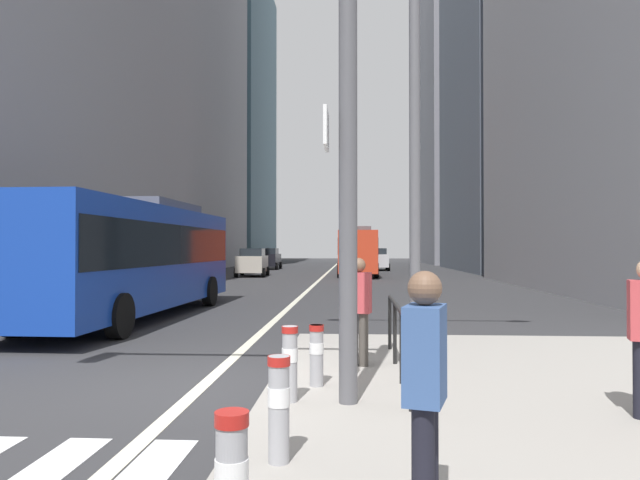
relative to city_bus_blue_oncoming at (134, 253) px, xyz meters
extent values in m
plane|color=#303033|center=(4.04, 12.39, -1.84)|extent=(160.00, 160.00, 0.00)
cube|color=gray|center=(9.54, -8.61, -1.76)|extent=(9.00, 10.00, 0.15)
cube|color=beige|center=(4.04, 22.39, -1.83)|extent=(0.20, 80.00, 0.01)
cube|color=#9E9EA3|center=(-11.96, 39.88, 20.83)|extent=(10.73, 23.99, 45.33)
cube|color=slate|center=(-11.96, 67.17, 19.17)|extent=(10.39, 23.58, 42.01)
cube|color=slate|center=(21.04, 35.72, 21.81)|extent=(11.70, 19.65, 47.30)
cube|color=gray|center=(21.04, 58.31, 25.46)|extent=(11.93, 19.18, 54.59)
cube|color=#14389E|center=(0.00, -0.03, -0.11)|extent=(2.76, 11.17, 2.75)
cube|color=black|center=(0.00, -0.03, 0.23)|extent=(2.80, 10.95, 1.10)
cube|color=#4C4C51|center=(0.04, 1.63, 1.41)|extent=(1.84, 4.04, 0.30)
cylinder|color=black|center=(1.11, -3.61, -1.34)|extent=(0.32, 1.01, 1.00)
cylinder|color=black|center=(-1.28, -3.56, -1.34)|extent=(0.32, 1.01, 1.00)
cylinder|color=black|center=(1.28, 3.49, -1.34)|extent=(0.32, 1.01, 1.00)
cylinder|color=black|center=(-1.12, 3.55, -1.34)|extent=(0.32, 1.01, 1.00)
cylinder|color=black|center=(-2.20, -1.40, -1.52)|extent=(0.23, 0.64, 0.64)
cube|color=red|center=(6.41, 25.40, -0.11)|extent=(2.52, 10.90, 2.75)
cube|color=black|center=(6.41, 25.40, 0.23)|extent=(2.56, 10.68, 1.10)
cube|color=#4C4C51|center=(6.41, 23.77, 1.41)|extent=(1.76, 3.92, 0.30)
cylinder|color=black|center=(5.20, 28.88, -1.34)|extent=(0.30, 1.00, 1.00)
cylinder|color=black|center=(7.60, 28.89, -1.34)|extent=(0.30, 1.00, 1.00)
cylinder|color=black|center=(5.22, 21.92, -1.34)|extent=(0.30, 1.00, 1.00)
cylinder|color=black|center=(7.62, 21.92, -1.34)|extent=(0.30, 1.00, 1.00)
cube|color=black|center=(-1.70, 36.90, -0.97)|extent=(1.79, 4.14, 1.10)
cube|color=black|center=(-1.70, 37.05, -0.16)|extent=(1.50, 2.24, 0.52)
cylinder|color=black|center=(-0.79, 35.50, -1.52)|extent=(0.22, 0.64, 0.64)
cylinder|color=black|center=(-2.61, 35.49, -1.52)|extent=(0.22, 0.64, 0.64)
cylinder|color=black|center=(-0.80, 38.31, -1.52)|extent=(0.22, 0.64, 0.64)
cylinder|color=black|center=(-2.62, 38.30, -1.52)|extent=(0.22, 0.64, 0.64)
cube|color=gold|center=(8.36, 45.22, -0.97)|extent=(1.85, 4.04, 1.10)
cube|color=black|center=(8.36, 45.07, -0.16)|extent=(1.53, 2.19, 0.52)
cylinder|color=black|center=(7.43, 46.56, -1.52)|extent=(0.23, 0.64, 0.64)
cylinder|color=black|center=(9.25, 46.60, -1.52)|extent=(0.23, 0.64, 0.64)
cylinder|color=black|center=(7.47, 43.84, -1.52)|extent=(0.23, 0.64, 0.64)
cylinder|color=black|center=(9.29, 43.87, -1.52)|extent=(0.23, 0.64, 0.64)
cube|color=silver|center=(8.20, 35.03, -0.97)|extent=(1.78, 4.55, 1.10)
cube|color=black|center=(8.20, 34.88, -0.16)|extent=(1.50, 2.46, 0.52)
cylinder|color=black|center=(7.29, 36.58, -1.52)|extent=(0.22, 0.64, 0.64)
cylinder|color=black|center=(9.11, 36.58, -1.52)|extent=(0.22, 0.64, 0.64)
cylinder|color=black|center=(7.29, 33.49, -1.52)|extent=(0.22, 0.64, 0.64)
cylinder|color=black|center=(9.11, 33.49, -1.52)|extent=(0.22, 0.64, 0.64)
cube|color=#B2A899|center=(-0.85, 23.57, -0.97)|extent=(1.98, 4.18, 1.10)
cube|color=black|center=(-0.86, 23.72, -0.16)|extent=(1.60, 2.29, 0.52)
cylinder|color=black|center=(0.13, 22.22, -1.52)|extent=(0.25, 0.65, 0.64)
cylinder|color=black|center=(-1.69, 22.13, -1.52)|extent=(0.25, 0.65, 0.64)
cylinder|color=black|center=(-0.01, 25.01, -1.52)|extent=(0.25, 0.65, 0.64)
cylinder|color=black|center=(-1.83, 24.92, -1.52)|extent=(0.25, 0.65, 0.64)
cylinder|color=#515156|center=(6.13, -9.02, 1.31)|extent=(0.22, 0.22, 6.00)
cube|color=white|center=(5.88, -9.20, 1.51)|extent=(0.04, 0.60, 0.44)
cylinder|color=#56565B|center=(7.31, -5.29, 2.31)|extent=(0.20, 0.20, 8.00)
cylinder|color=white|center=(5.52, -12.61, -1.12)|extent=(0.19, 0.19, 0.16)
cylinder|color=#B21E19|center=(5.52, -12.61, -0.82)|extent=(0.20, 0.20, 0.08)
cylinder|color=#99999E|center=(5.56, -10.94, -1.23)|extent=(0.18, 0.18, 0.90)
cylinder|color=white|center=(5.56, -10.94, -1.13)|extent=(0.19, 0.19, 0.16)
cylinder|color=#B21E19|center=(5.56, -10.94, -0.82)|extent=(0.20, 0.20, 0.08)
cylinder|color=#99999E|center=(5.44, -9.01, -1.24)|extent=(0.18, 0.18, 0.89)
cylinder|color=white|center=(5.44, -9.01, -1.13)|extent=(0.19, 0.19, 0.16)
cylinder|color=#B21E19|center=(5.44, -9.01, -0.83)|extent=(0.20, 0.20, 0.08)
cylinder|color=#99999E|center=(5.71, -8.21, -1.28)|extent=(0.18, 0.18, 0.81)
cylinder|color=white|center=(5.71, -8.21, -1.19)|extent=(0.19, 0.19, 0.15)
cylinder|color=#B21E19|center=(5.71, -8.21, -0.92)|extent=(0.20, 0.20, 0.08)
cylinder|color=black|center=(6.84, -9.33, -1.21)|extent=(0.06, 0.06, 0.95)
cylinder|color=black|center=(6.84, -8.01, -1.21)|extent=(0.06, 0.06, 0.95)
cylinder|color=black|center=(6.84, -6.69, -1.21)|extent=(0.06, 0.06, 0.95)
cylinder|color=black|center=(6.84, -5.37, -1.21)|extent=(0.06, 0.06, 0.95)
cylinder|color=black|center=(6.84, -7.35, -0.74)|extent=(0.06, 3.96, 0.06)
cylinder|color=black|center=(6.69, -11.96, -1.28)|extent=(0.15, 0.15, 0.82)
cylinder|color=black|center=(6.65, -12.12, -1.28)|extent=(0.15, 0.15, 0.82)
cube|color=#38568E|center=(6.67, -12.04, -0.55)|extent=(0.33, 0.43, 0.63)
sphere|color=brown|center=(6.67, -12.04, -0.12)|extent=(0.23, 0.23, 0.23)
cylinder|color=black|center=(9.27, -9.45, -1.27)|extent=(0.15, 0.15, 0.84)
cylinder|color=#423D38|center=(6.35, -6.89, -1.28)|extent=(0.15, 0.15, 0.82)
cylinder|color=#423D38|center=(6.19, -6.86, -1.28)|extent=(0.15, 0.15, 0.82)
cube|color=#B73D42|center=(6.27, -6.87, -0.55)|extent=(0.42, 0.32, 0.63)
sphere|color=brown|center=(6.27, -6.87, -0.13)|extent=(0.22, 0.22, 0.22)
camera|label=1|loc=(6.21, -15.83, 0.14)|focal=32.32mm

